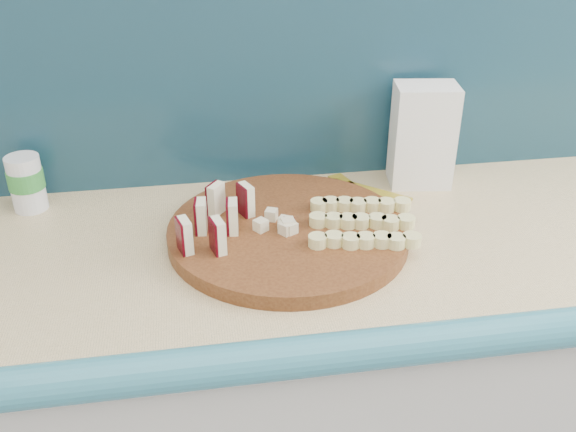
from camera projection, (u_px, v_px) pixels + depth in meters
The scene contains 9 objects.
kitchen_counter at pixel (389, 411), 1.41m from camera, with size 2.20×0.63×0.91m.
backsplash at pixel (373, 58), 1.31m from camera, with size 2.20×0.02×0.50m, color teal.
cutting_board at pixel (288, 232), 1.17m from camera, with size 0.44×0.44×0.03m, color #44210E.
apple_wedges at pixel (216, 217), 1.13m from camera, with size 0.14×0.17×0.06m.
apple_chunks at pixel (273, 220), 1.15m from camera, with size 0.06×0.07×0.02m.
banana_slices at pixel (362, 222), 1.15m from camera, with size 0.21×0.19×0.02m.
flour_bag at pixel (423, 136), 1.32m from camera, with size 0.12×0.09×0.21m, color white.
canister at pixel (26, 182), 1.24m from camera, with size 0.07×0.07×0.11m.
banana_peel at pixel (352, 192), 1.33m from camera, with size 0.20×0.17×0.01m.
Camera 1 is at (-0.28, 0.53, 1.52)m, focal length 40.00 mm.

